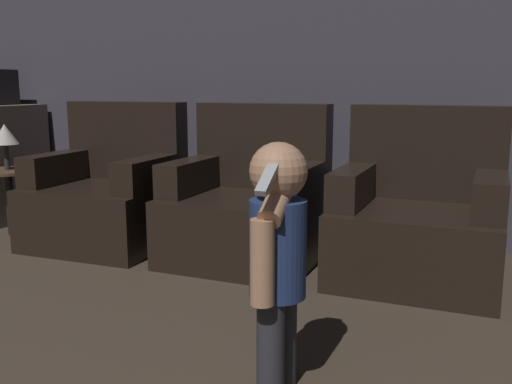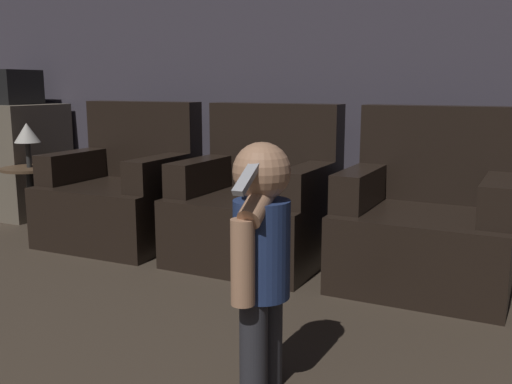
{
  "view_description": "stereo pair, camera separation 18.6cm",
  "coord_description": "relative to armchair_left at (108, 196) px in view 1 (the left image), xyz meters",
  "views": [
    {
      "loc": [
        1.05,
        0.68,
        1.05
      ],
      "look_at": [
        0.14,
        3.08,
        0.56
      ],
      "focal_mm": 40.0,
      "sensor_mm": 36.0,
      "label": 1
    },
    {
      "loc": [
        1.22,
        0.76,
        1.05
      ],
      "look_at": [
        0.14,
        3.08,
        0.56
      ],
      "focal_mm": 40.0,
      "sensor_mm": 36.0,
      "label": 2
    }
  ],
  "objects": [
    {
      "name": "lamp",
      "position": [
        -0.79,
        -0.06,
        0.38
      ],
      "size": [
        0.18,
        0.18,
        0.32
      ],
      "color": "#262626",
      "rests_on": "side_table"
    },
    {
      "name": "armchair_middle",
      "position": [
        1.0,
        -0.0,
        0.0
      ],
      "size": [
        0.89,
        0.8,
        0.94
      ],
      "rotation": [
        0.0,
        0.0,
        -0.03
      ],
      "color": "black",
      "rests_on": "ground_plane"
    },
    {
      "name": "person_toddler",
      "position": [
        1.66,
        -1.41,
        0.19
      ],
      "size": [
        0.19,
        0.34,
        0.87
      ],
      "rotation": [
        0.0,
        0.0,
        -1.66
      ],
      "color": "#28282D",
      "rests_on": "ground_plane"
    },
    {
      "name": "armchair_left",
      "position": [
        0.0,
        0.0,
        0.0
      ],
      "size": [
        0.86,
        0.77,
        0.94
      ],
      "rotation": [
        0.0,
        0.0,
        -0.0
      ],
      "color": "black",
      "rests_on": "ground_plane"
    },
    {
      "name": "wall_back",
      "position": [
        1.2,
        0.69,
        0.98
      ],
      "size": [
        8.4,
        0.05,
        2.6
      ],
      "color": "#3D3842",
      "rests_on": "ground_plane"
    },
    {
      "name": "side_table",
      "position": [
        -0.79,
        -0.06,
        0.05
      ],
      "size": [
        0.4,
        0.4,
        0.46
      ],
      "color": "black",
      "rests_on": "ground_plane"
    },
    {
      "name": "armchair_right",
      "position": [
        2.0,
        -0.0,
        0.0
      ],
      "size": [
        0.89,
        0.8,
        0.94
      ],
      "rotation": [
        0.0,
        0.0,
        -0.03
      ],
      "color": "black",
      "rests_on": "ground_plane"
    }
  ]
}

